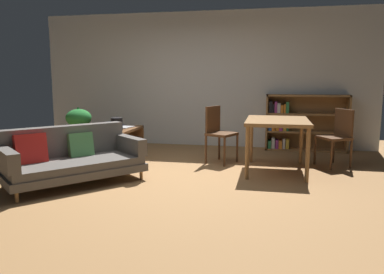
{
  "coord_description": "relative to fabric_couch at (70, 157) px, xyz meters",
  "views": [
    {
      "loc": [
        1.35,
        -4.94,
        1.38
      ],
      "look_at": [
        0.32,
        0.0,
        0.59
      ],
      "focal_mm": 35.17,
      "sensor_mm": 36.0,
      "label": 1
    }
  ],
  "objects": [
    {
      "name": "ground_plane",
      "position": [
        1.23,
        0.49,
        -0.34
      ],
      "size": [
        8.16,
        8.16,
        0.0
      ],
      "primitive_type": "plane",
      "color": "#9E7042"
    },
    {
      "name": "back_wall_panel",
      "position": [
        1.23,
        3.19,
        1.01
      ],
      "size": [
        6.8,
        0.1,
        2.7
      ],
      "primitive_type": "cube",
      "color": "silver",
      "rests_on": "ground_plane"
    },
    {
      "name": "fabric_couch",
      "position": [
        0.0,
        0.0,
        0.0
      ],
      "size": [
        1.79,
        1.88,
        0.74
      ],
      "color": "olive",
      "rests_on": "ground_plane"
    },
    {
      "name": "media_console",
      "position": [
        0.12,
        1.5,
        -0.07
      ],
      "size": [
        0.43,
        1.05,
        0.53
      ],
      "color": "brown",
      "rests_on": "ground_plane"
    },
    {
      "name": "open_laptop",
      "position": [
        0.06,
        1.66,
        0.22
      ],
      "size": [
        0.47,
        0.39,
        0.1
      ],
      "color": "silver",
      "rests_on": "media_console"
    },
    {
      "name": "desk_speaker",
      "position": [
        0.12,
        1.3,
        0.3
      ],
      "size": [
        0.19,
        0.19,
        0.21
      ],
      "color": "black",
      "rests_on": "media_console"
    },
    {
      "name": "potted_floor_plant",
      "position": [
        -0.82,
        1.79,
        0.16
      ],
      "size": [
        0.46,
        0.46,
        0.86
      ],
      "color": "#333338",
      "rests_on": "ground_plane"
    },
    {
      "name": "dining_table",
      "position": [
        2.69,
        1.18,
        0.36
      ],
      "size": [
        0.89,
        1.19,
        0.78
      ],
      "color": "olive",
      "rests_on": "ground_plane"
    },
    {
      "name": "dining_chair_near",
      "position": [
        1.76,
        1.61,
        0.19
      ],
      "size": [
        0.53,
        0.56,
        0.93
      ],
      "color": "#56351E",
      "rests_on": "ground_plane"
    },
    {
      "name": "dining_chair_far",
      "position": [
        3.63,
        1.72,
        0.17
      ],
      "size": [
        0.56,
        0.58,
        0.9
      ],
      "color": "#56351E",
      "rests_on": "ground_plane"
    },
    {
      "name": "bookshelf",
      "position": [
        3.15,
        3.01,
        0.18
      ],
      "size": [
        1.52,
        0.32,
        1.07
      ],
      "color": "olive",
      "rests_on": "ground_plane"
    }
  ]
}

